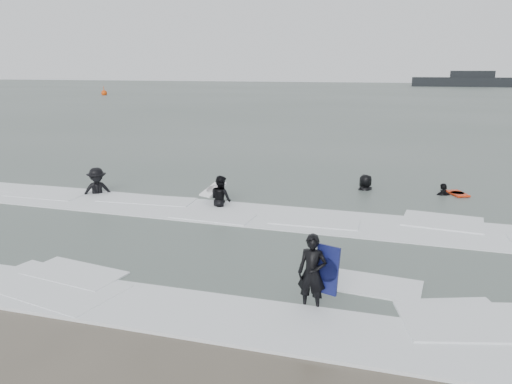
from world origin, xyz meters
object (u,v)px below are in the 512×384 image
(surfer_breaker, at_px, (98,196))
(surfer_right_near, at_px, (443,196))
(surfer_wading, at_px, (221,207))
(surfer_right_far, at_px, (365,191))
(surfer_centre, at_px, (311,309))
(vessel_horizon, at_px, (472,81))
(buoy, at_px, (104,93))

(surfer_breaker, relative_size, surfer_right_near, 1.17)
(surfer_wading, xyz_separation_m, surfer_right_near, (7.38, 3.95, 0.00))
(surfer_right_near, bearing_deg, surfer_right_far, -19.90)
(surfer_right_near, xyz_separation_m, surfer_right_far, (-2.87, -0.04, 0.00))
(surfer_centre, bearing_deg, surfer_breaker, 150.87)
(surfer_centre, bearing_deg, surfer_wading, 130.18)
(surfer_wading, relative_size, surfer_right_far, 0.93)
(surfer_centre, xyz_separation_m, surfer_right_near, (2.94, 10.37, 0.00))
(surfer_centre, height_order, surfer_right_far, surfer_right_far)
(surfer_wading, bearing_deg, vessel_horizon, -66.29)
(surfer_breaker, bearing_deg, surfer_right_near, -24.97)
(surfer_centre, relative_size, surfer_right_far, 0.87)
(surfer_wading, bearing_deg, surfer_centre, 157.19)
(surfer_right_far, bearing_deg, surfer_wading, -1.19)
(surfer_centre, distance_m, buoy, 84.13)
(surfer_right_near, relative_size, buoy, 1.00)
(surfer_right_far, xyz_separation_m, buoy, (-50.31, 57.15, 0.42))
(surfer_breaker, distance_m, vessel_horizon, 126.88)
(surfer_breaker, distance_m, surfer_right_far, 10.25)
(surfer_centre, xyz_separation_m, surfer_right_far, (0.07, 10.33, 0.00))
(surfer_right_far, bearing_deg, surfer_breaker, -20.40)
(surfer_centre, xyz_separation_m, surfer_breaker, (-9.45, 6.54, 0.00))
(surfer_breaker, bearing_deg, surfer_wading, -43.48)
(surfer_wading, relative_size, vessel_horizon, 0.06)
(surfer_centre, xyz_separation_m, vessel_horizon, (14.94, 131.05, 1.46))
(surfer_wading, height_order, vessel_horizon, vessel_horizon)
(surfer_right_near, distance_m, vessel_horizon, 121.28)
(surfer_right_near, xyz_separation_m, buoy, (-53.18, 57.10, 0.42))
(buoy, bearing_deg, surfer_breaker, -56.20)
(surfer_wading, distance_m, surfer_right_far, 5.96)
(surfer_breaker, xyz_separation_m, buoy, (-40.79, 60.94, 0.42))
(surfer_centre, distance_m, surfer_right_far, 10.33)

